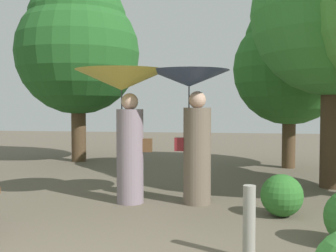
{
  "coord_description": "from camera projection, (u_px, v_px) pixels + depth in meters",
  "views": [
    {
      "loc": [
        1.03,
        -2.99,
        1.47
      ],
      "look_at": [
        0.0,
        3.61,
        1.15
      ],
      "focal_mm": 44.56,
      "sensor_mm": 36.0,
      "label": 1
    }
  ],
  "objects": [
    {
      "name": "person_left",
      "position": [
        124.0,
        102.0,
        6.26
      ],
      "size": [
        1.39,
        1.39,
        2.01
      ],
      "rotation": [
        0.0,
        0.0,
        1.65
      ],
      "color": "gray",
      "rests_on": "ground"
    },
    {
      "name": "person_right",
      "position": [
        192.0,
        110.0,
        6.21
      ],
      "size": [
        1.21,
        1.21,
        2.0
      ],
      "rotation": [
        0.0,
        0.0,
        1.65
      ],
      "color": "#6B5B4C",
      "rests_on": "ground"
    },
    {
      "name": "bush_behind_bench",
      "position": [
        282.0,
        195.0,
        5.53
      ],
      "size": [
        0.56,
        0.56,
        0.56
      ],
      "primitive_type": "sphere",
      "color": "#2D6B28",
      "rests_on": "ground"
    },
    {
      "name": "tree_near_right",
      "position": [
        290.0,
        60.0,
        9.8
      ],
      "size": [
        2.64,
        2.64,
        4.03
      ],
      "color": "#4C3823",
      "rests_on": "ground"
    },
    {
      "name": "path_marker_post",
      "position": [
        249.0,
        223.0,
        3.97
      ],
      "size": [
        0.12,
        0.12,
        0.71
      ],
      "primitive_type": "cylinder",
      "color": "gray",
      "rests_on": "ground"
    },
    {
      "name": "tree_near_left",
      "position": [
        78.0,
        44.0,
        10.94
      ],
      "size": [
        3.23,
        3.23,
        4.92
      ],
      "color": "#4C3823",
      "rests_on": "ground"
    }
  ]
}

